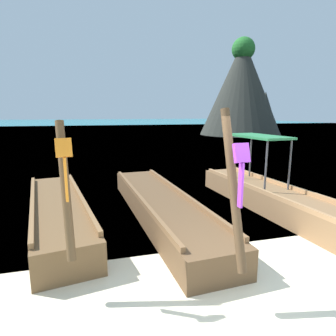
# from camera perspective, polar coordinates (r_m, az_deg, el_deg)

# --- Properties ---
(ground) EXTENTS (120.00, 120.00, 0.00)m
(ground) POSITION_cam_1_polar(r_m,az_deg,el_deg) (4.06, 17.19, -28.24)
(ground) COLOR beige
(sea_water) EXTENTS (120.00, 120.00, 0.00)m
(sea_water) POSITION_cam_1_polar(r_m,az_deg,el_deg) (64.78, -13.55, 8.42)
(sea_water) COLOR #147A89
(sea_water) RESTS_ON ground
(longtail_boat_orange_ribbon) EXTENTS (1.94, 5.56, 2.45)m
(longtail_boat_orange_ribbon) POSITION_cam_1_polar(r_m,az_deg,el_deg) (7.02, -21.17, -8.33)
(longtail_boat_orange_ribbon) COLOR brown
(longtail_boat_orange_ribbon) RESTS_ON ground
(longtail_boat_violet_ribbon) EXTENTS (1.55, 6.72, 2.61)m
(longtail_boat_violet_ribbon) POSITION_cam_1_polar(r_m,az_deg,el_deg) (7.01, -1.44, -7.77)
(longtail_boat_violet_ribbon) COLOR brown
(longtail_boat_violet_ribbon) RESTS_ON ground
(longtail_boat_pink_ribbon) EXTENTS (1.46, 6.05, 2.38)m
(longtail_boat_pink_ribbon) POSITION_cam_1_polar(r_m,az_deg,el_deg) (8.03, 20.15, -5.54)
(longtail_boat_pink_ribbon) COLOR olive
(longtail_boat_pink_ribbon) RESTS_ON ground
(karst_rock) EXTENTS (10.42, 9.40, 11.04)m
(karst_rock) POSITION_cam_1_polar(r_m,az_deg,el_deg) (35.70, 14.85, 15.06)
(karst_rock) COLOR #2D302B
(karst_rock) RESTS_ON ground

